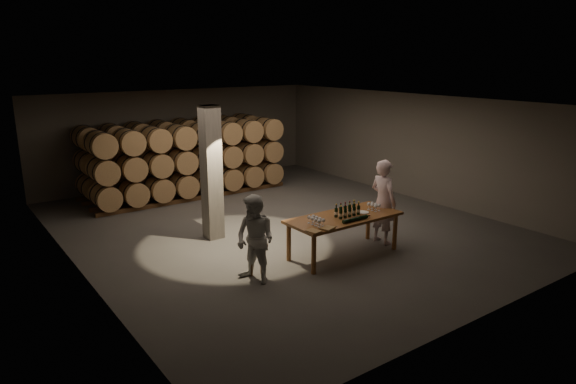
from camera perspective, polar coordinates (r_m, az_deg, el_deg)
room at (r=12.27m, az=-8.51°, el=2.06°), size 12.00×12.00×12.00m
tasting_table at (r=11.31m, az=6.23°, el=-3.18°), size 2.60×1.10×0.90m
barrel_stack_back at (r=17.30m, az=-12.51°, el=4.22°), size 6.26×0.95×2.31m
barrel_stack_front at (r=16.04m, az=-10.50°, el=3.51°), size 6.26×0.95×2.31m
bottle_cluster at (r=11.27m, az=6.62°, el=-2.13°), size 0.60×0.23×0.30m
lying_bottles at (r=10.97m, az=7.52°, el=-3.00°), size 0.77×0.08×0.08m
glass_cluster_left at (r=10.63m, az=3.15°, el=-3.03°), size 0.19×0.41×0.17m
glass_cluster_right at (r=11.77m, az=9.53°, el=-1.44°), size 0.19×0.30×0.17m
plate at (r=11.58m, az=8.33°, el=-2.24°), size 0.26×0.26×0.01m
notebook_near at (r=10.42m, az=4.42°, el=-4.03°), size 0.33×0.29×0.03m
notebook_corner at (r=10.25m, az=2.86°, el=-4.36°), size 0.26×0.31×0.02m
pen at (r=10.54m, az=5.16°, el=-3.90°), size 0.13×0.04×0.01m
stool at (r=10.28m, az=-3.35°, el=-6.50°), size 0.40×0.40×0.66m
person_man at (r=12.15m, az=10.53°, el=-1.06°), size 0.48×0.73×2.00m
person_woman at (r=9.92m, az=-3.67°, el=-5.28°), size 0.88×1.01×1.75m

